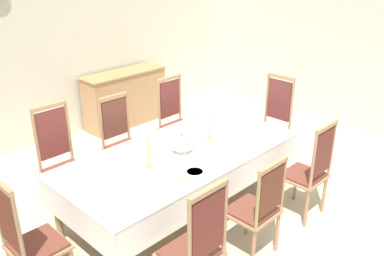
{
  "coord_description": "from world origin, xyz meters",
  "views": [
    {
      "loc": [
        -2.71,
        -2.73,
        2.68
      ],
      "look_at": [
        0.19,
        0.11,
        0.95
      ],
      "focal_mm": 38.44,
      "sensor_mm": 36.0,
      "label": 1
    }
  ],
  "objects": [
    {
      "name": "back_wall",
      "position": [
        0.0,
        2.92,
        1.74
      ],
      "size": [
        7.31,
        0.08,
        3.47
      ],
      "primitive_type": "cube",
      "color": "beige",
      "rests_on": "ground"
    },
    {
      "name": "candlestick_east",
      "position": [
        0.44,
        0.08,
        0.88
      ],
      "size": [
        0.07,
        0.07,
        0.36
      ],
      "color": "gold",
      "rests_on": "tablecloth"
    },
    {
      "name": "candlestick_west",
      "position": [
        -0.44,
        0.08,
        0.89
      ],
      "size": [
        0.07,
        0.07,
        0.38
      ],
      "color": "gold",
      "rests_on": "tablecloth"
    },
    {
      "name": "chair_head_west",
      "position": [
        -1.72,
        0.08,
        0.57
      ],
      "size": [
        0.42,
        0.44,
        1.15
      ],
      "rotation": [
        0.0,
        0.0,
        -1.57
      ],
      "color": "#A07F50",
      "rests_on": "ground"
    },
    {
      "name": "tablecloth",
      "position": [
        0.0,
        0.08,
        0.67
      ],
      "size": [
        2.64,
        1.26,
        0.32
      ],
      "color": "white",
      "rests_on": "dining_table"
    },
    {
      "name": "chair_north_c",
      "position": [
        0.9,
        1.11,
        0.57
      ],
      "size": [
        0.44,
        0.42,
        1.15
      ],
      "rotation": [
        0.0,
        0.0,
        3.14
      ],
      "color": "#A87D5B",
      "rests_on": "ground"
    },
    {
      "name": "chair_head_east",
      "position": [
        1.72,
        0.08,
        0.59
      ],
      "size": [
        0.42,
        0.44,
        1.2
      ],
      "rotation": [
        0.0,
        0.0,
        1.57
      ],
      "color": "#A3764F",
      "rests_on": "ground"
    },
    {
      "name": "right_wall",
      "position": [
        3.69,
        0.0,
        1.74
      ],
      "size": [
        0.08,
        5.76,
        3.47
      ],
      "primitive_type": "cube",
      "color": "beige",
      "rests_on": "ground"
    },
    {
      "name": "ground",
      "position": [
        0.0,
        0.0,
        -0.02
      ],
      "size": [
        7.31,
        5.76,
        0.04
      ],
      "primitive_type": "cube",
      "color": "#C2B69D"
    },
    {
      "name": "bowl_far_left",
      "position": [
        -1.01,
        0.57,
        0.76
      ],
      "size": [
        0.18,
        0.18,
        0.03
      ],
      "color": "white",
      "rests_on": "tablecloth"
    },
    {
      "name": "bowl_far_right",
      "position": [
        -0.75,
        -0.39,
        0.76
      ],
      "size": [
        0.19,
        0.19,
        0.04
      ],
      "color": "white",
      "rests_on": "tablecloth"
    },
    {
      "name": "chair_south_c",
      "position": [
        0.9,
        -0.95,
        0.56
      ],
      "size": [
        0.44,
        0.42,
        1.11
      ],
      "color": "#9E7B4C",
      "rests_on": "ground"
    },
    {
      "name": "chair_north_b",
      "position": [
        -0.02,
        1.11,
        0.56
      ],
      "size": [
        0.44,
        0.42,
        1.11
      ],
      "rotation": [
        0.0,
        0.0,
        3.14
      ],
      "color": "#A47D54",
      "rests_on": "ground"
    },
    {
      "name": "spoon_secondary",
      "position": [
        1.19,
        0.6,
        0.74
      ],
      "size": [
        0.03,
        0.18,
        0.01
      ],
      "rotation": [
        0.0,
        0.0,
        -0.02
      ],
      "color": "gold",
      "rests_on": "tablecloth"
    },
    {
      "name": "bowl_near_right",
      "position": [
        1.07,
        0.58,
        0.76
      ],
      "size": [
        0.17,
        0.17,
        0.04
      ],
      "color": "white",
      "rests_on": "tablecloth"
    },
    {
      "name": "sideboard",
      "position": [
        1.15,
        2.6,
        0.45
      ],
      "size": [
        1.44,
        0.48,
        0.9
      ],
      "rotation": [
        0.0,
        0.0,
        3.14
      ],
      "color": "#A87B54",
      "rests_on": "ground"
    },
    {
      "name": "chair_north_a",
      "position": [
        -0.84,
        1.11,
        0.59
      ],
      "size": [
        0.44,
        0.42,
        1.2
      ],
      "rotation": [
        0.0,
        0.0,
        3.14
      ],
      "color": "#9F7356",
      "rests_on": "ground"
    },
    {
      "name": "bowl_near_left",
      "position": [
        -0.26,
        -0.37,
        0.76
      ],
      "size": [
        0.19,
        0.19,
        0.04
      ],
      "color": "white",
      "rests_on": "tablecloth"
    },
    {
      "name": "chair_south_b",
      "position": [
        -0.02,
        -0.94,
        0.54
      ],
      "size": [
        0.44,
        0.42,
        1.04
      ],
      "color": "#B27655",
      "rests_on": "ground"
    },
    {
      "name": "soup_tureen",
      "position": [
        0.01,
        0.08,
        0.84
      ],
      "size": [
        0.25,
        0.25,
        0.21
      ],
      "color": "white",
      "rests_on": "tablecloth"
    },
    {
      "name": "spoon_primary",
      "position": [
        -0.39,
        -0.34,
        0.74
      ],
      "size": [
        0.06,
        0.17,
        0.01
      ],
      "rotation": [
        0.0,
        0.0,
        0.28
      ],
      "color": "gold",
      "rests_on": "tablecloth"
    },
    {
      "name": "dining_table",
      "position": [
        0.0,
        0.08,
        0.67
      ],
      "size": [
        2.62,
        1.24,
        0.73
      ],
      "color": "#B07D52",
      "rests_on": "ground"
    },
    {
      "name": "chair_south_a",
      "position": [
        -0.84,
        -0.95,
        0.57
      ],
      "size": [
        0.44,
        0.42,
        1.15
      ],
      "color": "#AF7B5A",
      "rests_on": "ground"
    }
  ]
}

